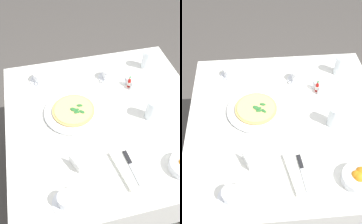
{
  "view_description": "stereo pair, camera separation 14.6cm",
  "coord_description": "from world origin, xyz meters",
  "views": [
    {
      "loc": [
        0.91,
        -0.32,
        1.85
      ],
      "look_at": [
        -0.03,
        -0.09,
        0.75
      ],
      "focal_mm": 41.09,
      "sensor_mm": 36.0,
      "label": 1
    },
    {
      "loc": [
        0.93,
        -0.17,
        1.85
      ],
      "look_at": [
        -0.03,
        -0.09,
        0.75
      ],
      "focal_mm": 41.09,
      "sensor_mm": 36.0,
      "label": 2
    }
  ],
  "objects": [
    {
      "name": "dining_table",
      "position": [
        0.0,
        0.0,
        0.6
      ],
      "size": [
        1.14,
        1.14,
        0.73
      ],
      "color": "white",
      "rests_on": "ground_plane"
    },
    {
      "name": "pizza_plate",
      "position": [
        -0.07,
        -0.18,
        0.74
      ],
      "size": [
        0.34,
        0.34,
        0.02
      ],
      "color": "white",
      "rests_on": "dining_table"
    },
    {
      "name": "dinner_knife",
      "position": [
        0.35,
        0.02,
        0.75
      ],
      "size": [
        0.2,
        0.04,
        0.01
      ],
      "rotation": [
        0.0,
        0.0,
        0.09
      ],
      "color": "silver",
      "rests_on": "napkin_folded"
    },
    {
      "name": "ground_plane",
      "position": [
        0.0,
        0.0,
        0.0
      ],
      "size": [
        8.0,
        8.0,
        0.0
      ],
      "primitive_type": "plane",
      "color": "#4C4742"
    },
    {
      "name": "salt_shaker",
      "position": [
        -0.17,
        0.21,
        0.75
      ],
      "size": [
        0.03,
        0.03,
        0.06
      ],
      "color": "white",
      "rests_on": "dining_table"
    },
    {
      "name": "pizza",
      "position": [
        -0.07,
        -0.18,
        0.75
      ],
      "size": [
        0.24,
        0.24,
        0.02
      ],
      "color": "#DBAD60",
      "rests_on": "pizza_plate"
    },
    {
      "name": "coffee_cup_near_right",
      "position": [
        0.45,
        -0.31,
        0.76
      ],
      "size": [
        0.13,
        0.13,
        0.07
      ],
      "color": "white",
      "rests_on": "dining_table"
    },
    {
      "name": "coffee_cup_center_back",
      "position": [
        -0.31,
        0.1,
        0.76
      ],
      "size": [
        0.13,
        0.13,
        0.07
      ],
      "color": "white",
      "rests_on": "dining_table"
    },
    {
      "name": "napkin_folded",
      "position": [
        0.35,
        0.02,
        0.74
      ],
      "size": [
        0.24,
        0.17,
        0.02
      ],
      "rotation": [
        0.0,
        0.0,
        0.18
      ],
      "color": "white",
      "rests_on": "dining_table"
    },
    {
      "name": "water_glass_far_left",
      "position": [
        0.07,
        0.24,
        0.78
      ],
      "size": [
        0.07,
        0.07,
        0.13
      ],
      "color": "white",
      "rests_on": "dining_table"
    },
    {
      "name": "coffee_cup_far_right",
      "position": [
        -0.39,
        -0.34,
        0.75
      ],
      "size": [
        0.13,
        0.13,
        0.06
      ],
      "color": "white",
      "rests_on": "dining_table"
    },
    {
      "name": "menu_card",
      "position": [
        0.28,
        -0.24,
        0.76
      ],
      "size": [
        0.08,
        0.04,
        0.06
      ],
      "rotation": [
        0.0,
        0.0,
        3.56
      ],
      "color": "white",
      "rests_on": "dining_table"
    },
    {
      "name": "hot_sauce_bottle",
      "position": [
        -0.2,
        0.2,
        0.76
      ],
      "size": [
        0.02,
        0.02,
        0.08
      ],
      "color": "#B7140F",
      "rests_on": "dining_table"
    },
    {
      "name": "water_glass_left_edge",
      "position": [
        -0.36,
        0.38,
        0.79
      ],
      "size": [
        0.07,
        0.07,
        0.13
      ],
      "color": "white",
      "rests_on": "dining_table"
    },
    {
      "name": "pepper_shaker",
      "position": [
        -0.23,
        0.19,
        0.75
      ],
      "size": [
        0.03,
        0.03,
        0.06
      ],
      "color": "white",
      "rests_on": "dining_table"
    }
  ]
}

